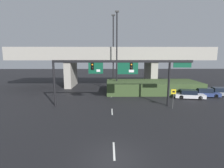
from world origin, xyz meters
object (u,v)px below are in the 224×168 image
parked_sedan_near_right (189,94)px  parked_sedan_mid_right (205,93)px  highway_light_pole_far (113,51)px  parked_sedan_far_right (221,92)px  signal_gantry (120,69)px  highway_light_pole_near (117,51)px  speed_limit_sign (173,96)px

parked_sedan_near_right → parked_sedan_mid_right: parked_sedan_mid_right is taller
highway_light_pole_far → parked_sedan_far_right: 20.19m
highway_light_pole_far → parked_sedan_far_right: (17.78, -6.61, -6.91)m
parked_sedan_far_right → signal_gantry: bearing=-155.3°
signal_gantry → highway_light_pole_far: size_ratio=1.26×
parked_sedan_mid_right → signal_gantry: bearing=-152.3°
signal_gantry → parked_sedan_mid_right: size_ratio=4.01×
highway_light_pole_far → parked_sedan_far_right: bearing=-20.4°
highway_light_pole_far → parked_sedan_near_right: 15.91m
highway_light_pole_near → parked_sedan_mid_right: 16.31m
highway_light_pole_near → highway_light_pole_far: bearing=100.5°
parked_sedan_near_right → highway_light_pole_near: bearing=165.2°
speed_limit_sign → highway_light_pole_near: (-6.66, 10.53, 5.88)m
speed_limit_sign → highway_light_pole_near: bearing=122.3°
signal_gantry → parked_sedan_far_right: (17.19, 5.69, -4.32)m
signal_gantry → highway_light_pole_far: 12.58m
speed_limit_sign → parked_sedan_far_right: (10.56, 6.99, -1.00)m
speed_limit_sign → parked_sedan_mid_right: 9.99m
highway_light_pole_near → speed_limit_sign: bearing=-57.7°
parked_sedan_mid_right → parked_sedan_far_right: bearing=18.0°
signal_gantry → highway_light_pole_near: size_ratio=1.26×
speed_limit_sign → highway_light_pole_near: highway_light_pole_near is taller
parked_sedan_near_right → parked_sedan_far_right: bearing=25.3°
highway_light_pole_near → parked_sedan_mid_right: size_ratio=3.18×
parked_sedan_near_right → parked_sedan_mid_right: (3.08, 1.10, 0.03)m
highway_light_pole_far → parked_sedan_near_right: (11.71, -8.25, -6.94)m
highway_light_pole_far → parked_sedan_mid_right: bearing=-25.8°
highway_light_pole_near → parked_sedan_near_right: (11.14, -5.19, -6.90)m
parked_sedan_near_right → parked_sedan_mid_right: bearing=29.9°
parked_sedan_mid_right → speed_limit_sign: bearing=-131.8°
signal_gantry → highway_light_pole_far: bearing=92.8°
speed_limit_sign → highway_light_pole_far: bearing=118.0°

